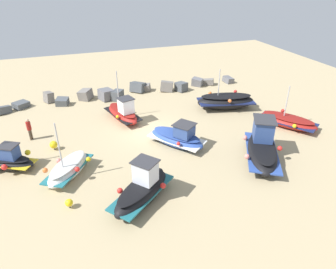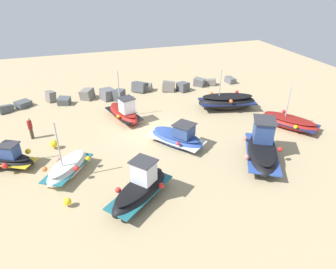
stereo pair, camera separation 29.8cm
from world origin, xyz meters
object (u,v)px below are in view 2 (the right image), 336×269
fishing_boat_0 (262,149)px  fishing_boat_2 (7,159)px  person_walking (30,127)px  fishing_boat_7 (289,122)px  fishing_boat_5 (227,101)px  fishing_boat_6 (124,112)px  fishing_boat_4 (141,189)px  fishing_boat_3 (68,168)px  fishing_boat_1 (177,137)px  mooring_buoy_1 (67,202)px  mooring_buoy_0 (54,144)px

fishing_boat_0 → fishing_boat_2: size_ratio=1.37×
fishing_boat_2 → person_walking: 3.64m
fishing_boat_0 → fishing_boat_7: 5.77m
fishing_boat_5 → fishing_boat_6: fishing_boat_6 is taller
fishing_boat_4 → fishing_boat_5: size_ratio=0.79×
fishing_boat_3 → person_walking: fishing_boat_3 is taller
fishing_boat_3 → fishing_boat_4: fishing_boat_3 is taller
fishing_boat_0 → fishing_boat_1: (-4.62, 3.43, -0.18)m
fishing_boat_1 → mooring_buoy_1: 8.76m
mooring_buoy_0 → fishing_boat_4: bearing=-58.2°
fishing_boat_3 → fishing_boat_5: size_ratio=0.71×
fishing_boat_0 → mooring_buoy_0: size_ratio=8.19×
fishing_boat_2 → fishing_boat_3: (3.61, -2.16, -0.03)m
fishing_boat_2 → mooring_buoy_0: bearing=54.8°
fishing_boat_2 → fishing_boat_7: size_ratio=0.83×
fishing_boat_3 → fishing_boat_7: fishing_boat_3 is taller
fishing_boat_4 → fishing_boat_6: size_ratio=0.97×
fishing_boat_2 → mooring_buoy_1: bearing=-26.6°
fishing_boat_5 → fishing_boat_7: fishing_boat_5 is taller
fishing_boat_6 → fishing_boat_2: bearing=-78.4°
fishing_boat_0 → fishing_boat_4: fishing_boat_0 is taller
fishing_boat_3 → person_walking: (-2.36, 5.55, 0.44)m
mooring_buoy_0 → fishing_boat_7: bearing=-7.6°
person_walking → fishing_boat_2: bearing=101.5°
fishing_boat_2 → mooring_buoy_1: 6.19m
fishing_boat_3 → fishing_boat_6: size_ratio=0.88×
fishing_boat_0 → fishing_boat_6: (-7.39, 8.79, -0.15)m
mooring_buoy_1 → fishing_boat_0: bearing=3.7°
fishing_boat_0 → fishing_boat_3: fishing_boat_3 is taller
fishing_boat_1 → fishing_boat_6: fishing_boat_6 is taller
fishing_boat_2 → fishing_boat_5: 17.89m
fishing_boat_3 → fishing_boat_5: bearing=-31.4°
fishing_boat_4 → fishing_boat_0: bearing=-29.9°
fishing_boat_2 → fishing_boat_0: bearing=14.0°
mooring_buoy_0 → mooring_buoy_1: mooring_buoy_0 is taller
fishing_boat_2 → person_walking: (1.25, 3.39, 0.41)m
person_walking → mooring_buoy_0: size_ratio=2.51×
fishing_boat_1 → fishing_boat_6: 6.03m
fishing_boat_1 → mooring_buoy_0: size_ratio=6.57×
fishing_boat_0 → mooring_buoy_0: (-12.93, 5.68, -0.42)m
fishing_boat_0 → mooring_buoy_1: bearing=122.5°
fishing_boat_5 → fishing_boat_7: 5.63m
fishing_boat_0 → fishing_boat_4: size_ratio=1.27×
fishing_boat_2 → fishing_boat_5: (17.49, 3.77, 0.17)m
fishing_boat_5 → person_walking: 16.24m
person_walking → mooring_buoy_1: 8.83m
fishing_boat_2 → person_walking: fishing_boat_2 is taller
fishing_boat_1 → mooring_buoy_0: bearing=-141.8°
fishing_boat_0 → mooring_buoy_0: fishing_boat_0 is taller
fishing_boat_5 → mooring_buoy_0: (-14.68, -2.44, -0.32)m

